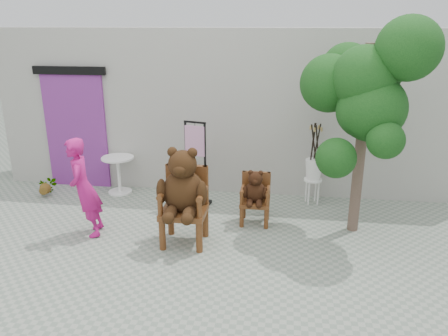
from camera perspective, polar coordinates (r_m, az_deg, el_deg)
name	(u,v)px	position (r m, az deg, el deg)	size (l,w,h in m)	color
ground_plane	(207,262)	(6.06, -2.19, -12.20)	(60.00, 60.00, 0.00)	gray
back_wall	(235,110)	(8.43, 1.40, 7.63)	(9.00, 1.00, 3.00)	#A9A79F
doorway	(76,128)	(8.86, -18.76, 4.98)	(1.40, 0.11, 2.33)	#782B82
chair_big	(183,191)	(6.24, -5.32, -3.01)	(0.72, 0.77, 1.46)	#4C2710
chair_small	(255,192)	(6.96, 4.11, -3.20)	(0.47, 0.48, 0.90)	#4C2710
person	(84,188)	(6.80, -17.83, -2.51)	(0.55, 0.36, 1.51)	#BD1775
cafe_table	(119,171)	(8.44, -13.61, -0.33)	(0.60, 0.60, 0.70)	white
display_stand	(196,174)	(7.61, -3.71, -0.77)	(0.52, 0.45, 1.51)	black
stool_bucket	(314,169)	(7.82, 11.62, -0.12)	(0.32, 0.32, 1.45)	white
tree	(365,88)	(6.49, 17.94, 9.90)	(1.79, 1.75, 3.20)	#4A372C
potted_plant	(47,186)	(8.81, -22.16, -2.20)	(0.33, 0.28, 0.36)	black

